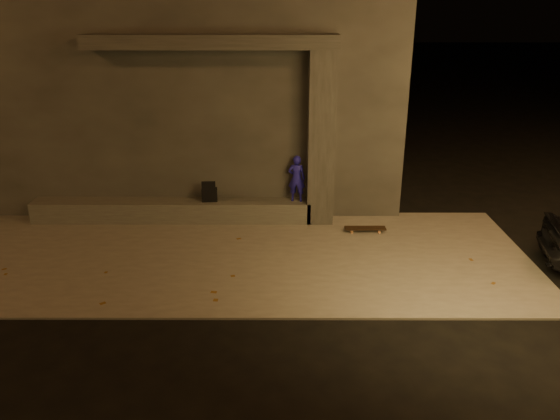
{
  "coord_description": "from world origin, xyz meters",
  "views": [
    {
      "loc": [
        0.87,
        -7.31,
        4.51
      ],
      "look_at": [
        0.85,
        2.0,
        0.95
      ],
      "focal_mm": 35.0,
      "sensor_mm": 36.0,
      "label": 1
    }
  ],
  "objects_px": {
    "skateboard": "(365,228)",
    "column": "(321,140)",
    "skateboarder": "(297,178)",
    "backpack": "(210,194)"
  },
  "relations": [
    {
      "from": "backpack",
      "to": "column",
      "type": "bearing_deg",
      "value": -5.49
    },
    {
      "from": "skateboarder",
      "to": "skateboard",
      "type": "relative_size",
      "value": 1.19
    },
    {
      "from": "backpack",
      "to": "skateboard",
      "type": "bearing_deg",
      "value": -16.68
    },
    {
      "from": "skateboard",
      "to": "skateboarder",
      "type": "bearing_deg",
      "value": 154.99
    },
    {
      "from": "skateboarder",
      "to": "backpack",
      "type": "distance_m",
      "value": 1.9
    },
    {
      "from": "column",
      "to": "backpack",
      "type": "height_order",
      "value": "column"
    },
    {
      "from": "backpack",
      "to": "skateboarder",
      "type": "bearing_deg",
      "value": -5.49
    },
    {
      "from": "backpack",
      "to": "skateboard",
      "type": "relative_size",
      "value": 0.55
    },
    {
      "from": "skateboarder",
      "to": "skateboard",
      "type": "xyz_separation_m",
      "value": [
        1.42,
        -0.65,
        -0.88
      ]
    },
    {
      "from": "skateboard",
      "to": "column",
      "type": "bearing_deg",
      "value": 144.28
    }
  ]
}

